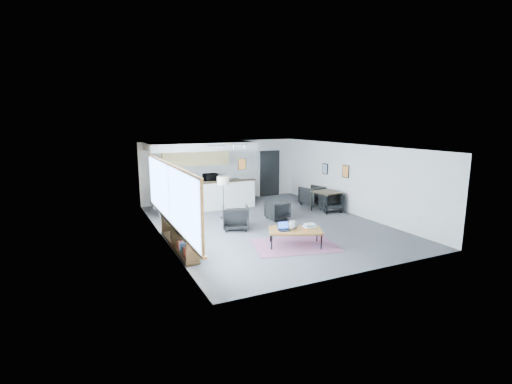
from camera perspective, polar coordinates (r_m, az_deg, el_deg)
name	(u,v)px	position (r m, az deg, el deg)	size (l,w,h in m)	color
room	(269,186)	(12.22, 1.98, 0.87)	(7.02, 9.02, 2.62)	#474749
window	(170,195)	(10.20, -13.16, -0.51)	(0.10, 5.95, 1.66)	#8CBFFF
console	(179,236)	(10.37, -11.83, -6.72)	(0.35, 3.00, 0.80)	#332211
kitchenette	(201,172)	(15.17, -8.53, 3.00)	(4.20, 1.96, 2.60)	white
doorway	(269,173)	(17.18, 2.04, 2.99)	(1.10, 0.12, 2.15)	black
track_light	(228,146)	(13.83, -4.39, 7.13)	(1.60, 0.07, 0.15)	silver
wall_art_lower	(346,171)	(14.40, 13.62, 3.09)	(0.03, 0.38, 0.48)	black
wall_art_upper	(325,169)	(15.43, 10.59, 3.52)	(0.03, 0.34, 0.44)	black
kilim_rug	(295,245)	(10.48, 6.01, -8.18)	(2.58, 2.05, 0.01)	#673650
coffee_table	(295,231)	(10.35, 6.05, -5.92)	(1.64, 1.31, 0.47)	brown
laptop	(284,228)	(10.24, 4.28, -5.49)	(0.36, 0.31, 0.23)	black
ceramic_pot	(293,225)	(10.31, 5.71, -5.02)	(0.26, 0.26, 0.26)	gray
book_stack	(310,225)	(10.60, 8.27, -5.10)	(0.36, 0.30, 0.10)	silver
coaster	(305,231)	(10.24, 7.61, -5.92)	(0.11, 0.11, 0.01)	#E5590C
armchair_left	(235,216)	(11.90, -3.18, -3.77)	(0.81, 0.76, 0.83)	black
armchair_right	(277,210)	(13.06, 3.30, -2.73)	(0.69, 0.64, 0.71)	black
floor_lamp	(223,182)	(13.12, -5.09, 1.53)	(0.51, 0.51, 1.50)	black
dining_table	(327,193)	(14.39, 10.90, -0.22)	(1.06, 1.06, 0.77)	#332211
dining_chair_near	(331,203)	(14.48, 11.46, -1.64)	(0.66, 0.62, 0.68)	black
dining_chair_far	(312,196)	(15.49, 8.65, -0.63)	(0.72, 0.67, 0.74)	black
microwave	(210,176)	(15.79, -7.06, 2.39)	(0.56, 0.31, 0.38)	black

